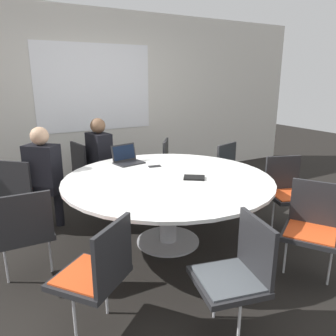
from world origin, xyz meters
The scene contains 17 objects.
ground_plane centered at (0.00, 0.00, 0.00)m, with size 16.00×16.00×0.00m, color black.
wall_back centered at (0.00, 2.30, 1.35)m, with size 8.00×0.07×2.70m.
conference_table centered at (0.00, 0.00, 0.63)m, with size 2.12×2.12×0.73m.
chair_0 centered at (-0.37, 1.64, 0.50)m, with size 0.49×0.51×0.84m.
chair_1 centered at (-1.28, 1.10, 0.50)m, with size 0.61×0.61×0.84m.
chair_2 centered at (-1.38, -0.03, 0.50)m, with size 0.45×0.43×0.84m.
chair_3 centered at (-1.04, -0.91, 0.50)m, with size 0.61×0.60×0.84m.
chair_4 centered at (-0.25, -1.36, 0.50)m, with size 0.51×0.52×0.84m.
chair_5 centered at (0.78, -1.14, 0.50)m, with size 0.59×0.59×0.84m.
chair_6 centered at (1.33, -0.39, 0.50)m, with size 0.55×0.54×0.84m.
chair_7 centered at (1.30, 0.48, 0.50)m, with size 0.55×0.53×0.84m.
chair_8 centered at (0.76, 1.15, 0.50)m, with size 0.60×0.60×0.84m.
person_0 centered at (-0.25, 1.42, 0.70)m, with size 0.31×0.39×1.19m.
person_1 centered at (-1.04, 0.99, 0.70)m, with size 0.41×0.41×1.19m.
laptop centered at (-0.14, 0.75, 0.78)m, with size 0.36×0.30×0.21m.
spiral_notebook centered at (0.21, -0.16, 0.74)m, with size 0.26×0.24×0.02m.
cell_phone centered at (0.07, 0.44, 0.73)m, with size 0.15×0.10×0.01m.
Camera 1 is at (-1.57, -2.77, 1.72)m, focal length 35.00 mm.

